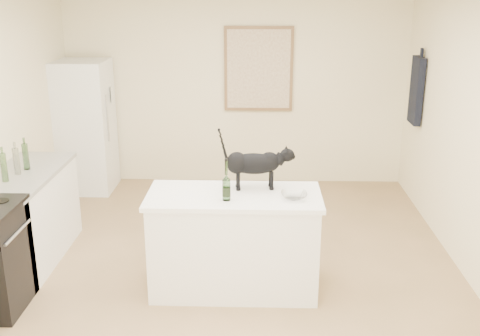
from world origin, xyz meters
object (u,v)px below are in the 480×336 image
(fridge, at_px, (84,127))
(wine_bottle, at_px, (226,182))
(black_cat, at_px, (254,166))
(glass_bowl, at_px, (294,196))

(fridge, xyz_separation_m, wine_bottle, (1.99, -2.69, 0.21))
(black_cat, bearing_deg, wine_bottle, -132.31)
(fridge, bearing_deg, wine_bottle, -53.49)
(glass_bowl, bearing_deg, wine_bottle, -174.62)
(fridge, distance_m, wine_bottle, 3.36)
(fridge, xyz_separation_m, glass_bowl, (2.56, -2.64, 0.08))
(fridge, relative_size, wine_bottle, 5.39)
(fridge, xyz_separation_m, black_cat, (2.22, -2.40, 0.25))
(black_cat, relative_size, glass_bowl, 2.66)
(black_cat, bearing_deg, fridge, 127.56)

